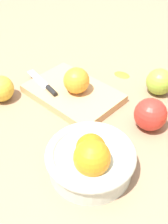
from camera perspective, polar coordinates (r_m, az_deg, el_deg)
name	(u,v)px	position (r m, az deg, el deg)	size (l,w,h in m)	color
ground_plane	(98,113)	(0.76, 2.94, -0.12)	(2.40, 2.40, 0.00)	#997556
bowl	(91,159)	(0.59, 1.36, -9.37)	(0.19, 0.19, 0.11)	beige
cutting_board	(73,94)	(0.81, -2.26, 3.74)	(0.26, 0.17, 0.02)	tan
orange_on_board	(76,81)	(0.77, -1.54, 6.35)	(0.07, 0.07, 0.07)	orange
knife	(46,86)	(0.82, -7.71, 5.31)	(0.16, 0.02, 0.01)	silver
apple_back_right	(1,89)	(0.81, -16.43, 4.54)	(0.07, 0.07, 0.07)	gold
apple_front_center	(159,82)	(0.83, 14.96, 5.91)	(0.08, 0.08, 0.08)	#8EB738
apple_front_left_3	(150,114)	(0.71, 13.25, -0.47)	(0.08, 0.08, 0.08)	red
citrus_peel	(122,74)	(0.91, 7.68, 7.60)	(0.05, 0.04, 0.01)	orange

